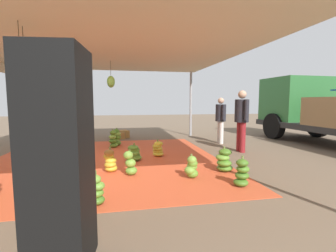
{
  "coord_description": "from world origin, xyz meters",
  "views": [
    {
      "loc": [
        6.06,
        0.38,
        1.47
      ],
      "look_at": [
        -0.36,
        1.64,
        0.8
      ],
      "focal_mm": 25.67,
      "sensor_mm": 36.0,
      "label": 1
    }
  ],
  "objects_px": {
    "banana_bunch_3": "(192,167)",
    "crate_1": "(121,135)",
    "crate_0": "(123,134)",
    "banana_bunch_5": "(57,142)",
    "banana_bunch_2": "(242,173)",
    "banana_bunch_9": "(113,140)",
    "banana_bunch_0": "(134,153)",
    "banana_bunch_7": "(56,148)",
    "banana_bunch_8": "(117,138)",
    "banana_bunch_13": "(130,164)",
    "banana_bunch_1": "(72,159)",
    "banana_bunch_15": "(96,191)",
    "worker_0": "(221,117)",
    "banana_bunch_4": "(158,149)",
    "banana_bunch_14": "(40,152)",
    "speaker_stack": "(59,161)",
    "banana_bunch_10": "(224,161)",
    "worker_1": "(242,116)",
    "banana_bunch_12": "(110,161)"
  },
  "relations": [
    {
      "from": "banana_bunch_15",
      "to": "worker_1",
      "type": "distance_m",
      "value": 4.88
    },
    {
      "from": "banana_bunch_14",
      "to": "speaker_stack",
      "type": "height_order",
      "value": "speaker_stack"
    },
    {
      "from": "banana_bunch_8",
      "to": "banana_bunch_12",
      "type": "relative_size",
      "value": 1.14
    },
    {
      "from": "banana_bunch_0",
      "to": "banana_bunch_1",
      "type": "height_order",
      "value": "banana_bunch_1"
    },
    {
      "from": "banana_bunch_0",
      "to": "banana_bunch_1",
      "type": "distance_m",
      "value": 1.45
    },
    {
      "from": "banana_bunch_15",
      "to": "worker_0",
      "type": "relative_size",
      "value": 0.31
    },
    {
      "from": "banana_bunch_14",
      "to": "banana_bunch_7",
      "type": "bearing_deg",
      "value": 165.14
    },
    {
      "from": "banana_bunch_5",
      "to": "banana_bunch_7",
      "type": "distance_m",
      "value": 0.69
    },
    {
      "from": "banana_bunch_4",
      "to": "worker_0",
      "type": "distance_m",
      "value": 3.02
    },
    {
      "from": "banana_bunch_4",
      "to": "banana_bunch_8",
      "type": "relative_size",
      "value": 0.77
    },
    {
      "from": "banana_bunch_5",
      "to": "worker_1",
      "type": "bearing_deg",
      "value": 77.14
    },
    {
      "from": "banana_bunch_8",
      "to": "banana_bunch_13",
      "type": "distance_m",
      "value": 3.34
    },
    {
      "from": "banana_bunch_0",
      "to": "banana_bunch_8",
      "type": "distance_m",
      "value": 2.19
    },
    {
      "from": "banana_bunch_5",
      "to": "banana_bunch_8",
      "type": "relative_size",
      "value": 0.95
    },
    {
      "from": "banana_bunch_8",
      "to": "banana_bunch_1",
      "type": "bearing_deg",
      "value": -19.29
    },
    {
      "from": "banana_bunch_3",
      "to": "crate_1",
      "type": "xyz_separation_m",
      "value": [
        -5.24,
        -1.34,
        -0.08
      ]
    },
    {
      "from": "worker_0",
      "to": "banana_bunch_4",
      "type": "bearing_deg",
      "value": -57.12
    },
    {
      "from": "banana_bunch_1",
      "to": "banana_bunch_8",
      "type": "distance_m",
      "value": 2.78
    },
    {
      "from": "banana_bunch_9",
      "to": "crate_0",
      "type": "height_order",
      "value": "banana_bunch_9"
    },
    {
      "from": "banana_bunch_14",
      "to": "worker_0",
      "type": "height_order",
      "value": "worker_0"
    },
    {
      "from": "banana_bunch_5",
      "to": "banana_bunch_2",
      "type": "bearing_deg",
      "value": 45.19
    },
    {
      "from": "banana_bunch_4",
      "to": "banana_bunch_13",
      "type": "relative_size",
      "value": 0.87
    },
    {
      "from": "banana_bunch_0",
      "to": "banana_bunch_14",
      "type": "height_order",
      "value": "banana_bunch_14"
    },
    {
      "from": "crate_1",
      "to": "banana_bunch_3",
      "type": "bearing_deg",
      "value": 14.29
    },
    {
      "from": "banana_bunch_10",
      "to": "speaker_stack",
      "type": "height_order",
      "value": "speaker_stack"
    },
    {
      "from": "banana_bunch_4",
      "to": "banana_bunch_7",
      "type": "bearing_deg",
      "value": -103.89
    },
    {
      "from": "banana_bunch_8",
      "to": "crate_0",
      "type": "distance_m",
      "value": 1.76
    },
    {
      "from": "banana_bunch_8",
      "to": "banana_bunch_14",
      "type": "xyz_separation_m",
      "value": [
        1.8,
        -1.81,
        -0.03
      ]
    },
    {
      "from": "banana_bunch_10",
      "to": "crate_1",
      "type": "distance_m",
      "value": 5.4
    },
    {
      "from": "banana_bunch_4",
      "to": "banana_bunch_8",
      "type": "bearing_deg",
      "value": -148.53
    },
    {
      "from": "banana_bunch_1",
      "to": "speaker_stack",
      "type": "bearing_deg",
      "value": 9.37
    },
    {
      "from": "banana_bunch_13",
      "to": "banana_bunch_14",
      "type": "relative_size",
      "value": 0.97
    },
    {
      "from": "banana_bunch_1",
      "to": "crate_0",
      "type": "height_order",
      "value": "banana_bunch_1"
    },
    {
      "from": "banana_bunch_12",
      "to": "banana_bunch_15",
      "type": "distance_m",
      "value": 1.62
    },
    {
      "from": "worker_0",
      "to": "speaker_stack",
      "type": "xyz_separation_m",
      "value": [
        5.67,
        -3.94,
        0.03
      ]
    },
    {
      "from": "banana_bunch_2",
      "to": "banana_bunch_10",
      "type": "relative_size",
      "value": 1.02
    },
    {
      "from": "banana_bunch_7",
      "to": "worker_0",
      "type": "relative_size",
      "value": 0.28
    },
    {
      "from": "banana_bunch_2",
      "to": "banana_bunch_15",
      "type": "distance_m",
      "value": 2.41
    },
    {
      "from": "banana_bunch_0",
      "to": "banana_bunch_10",
      "type": "relative_size",
      "value": 0.87
    },
    {
      "from": "banana_bunch_3",
      "to": "crate_0",
      "type": "relative_size",
      "value": 1.07
    },
    {
      "from": "banana_bunch_0",
      "to": "banana_bunch_2",
      "type": "relative_size",
      "value": 0.86
    },
    {
      "from": "crate_0",
      "to": "banana_bunch_7",
      "type": "bearing_deg",
      "value": -32.43
    },
    {
      "from": "banana_bunch_3",
      "to": "banana_bunch_7",
      "type": "bearing_deg",
      "value": -130.3
    },
    {
      "from": "banana_bunch_9",
      "to": "banana_bunch_0",
      "type": "bearing_deg",
      "value": 17.24
    },
    {
      "from": "banana_bunch_5",
      "to": "banana_bunch_15",
      "type": "distance_m",
      "value": 4.46
    },
    {
      "from": "banana_bunch_2",
      "to": "crate_1",
      "type": "xyz_separation_m",
      "value": [
        -5.84,
        -2.05,
        -0.1
      ]
    },
    {
      "from": "worker_1",
      "to": "speaker_stack",
      "type": "height_order",
      "value": "speaker_stack"
    },
    {
      "from": "banana_bunch_1",
      "to": "speaker_stack",
      "type": "relative_size",
      "value": 0.25
    },
    {
      "from": "banana_bunch_7",
      "to": "crate_1",
      "type": "distance_m",
      "value": 3.16
    },
    {
      "from": "banana_bunch_5",
      "to": "worker_0",
      "type": "bearing_deg",
      "value": 92.53
    }
  ]
}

